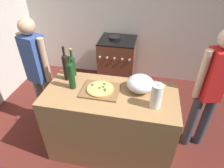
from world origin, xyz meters
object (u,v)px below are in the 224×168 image
(wine_bottle_amber, at_px, (66,66))
(stove, at_px, (117,62))
(paper_towel_roll, at_px, (156,96))
(pizza, at_px, (100,89))
(wine_bottle_dark, at_px, (72,65))
(wine_bottle_clear, at_px, (71,74))
(mixing_bowl, at_px, (140,84))
(person_in_stripes, at_px, (38,71))
(person_in_red, at_px, (210,89))

(wine_bottle_amber, distance_m, stove, 1.55)
(stove, bearing_deg, paper_towel_roll, -68.20)
(pizza, xyz_separation_m, wine_bottle_dark, (-0.40, 0.25, 0.11))
(wine_bottle_amber, height_order, stove, wine_bottle_amber)
(wine_bottle_clear, relative_size, wine_bottle_dark, 1.09)
(mixing_bowl, relative_size, person_in_stripes, 0.18)
(pizza, height_order, mixing_bowl, mixing_bowl)
(wine_bottle_amber, relative_size, person_in_stripes, 0.26)
(person_in_red, bearing_deg, person_in_stripes, -179.27)
(wine_bottle_amber, bearing_deg, wine_bottle_dark, 69.32)
(wine_bottle_dark, bearing_deg, wine_bottle_amber, -110.68)
(wine_bottle_clear, relative_size, wine_bottle_amber, 0.93)
(wine_bottle_amber, bearing_deg, mixing_bowl, -3.54)
(pizza, bearing_deg, wine_bottle_dark, 147.93)
(wine_bottle_dark, bearing_deg, pizza, -32.07)
(pizza, xyz_separation_m, paper_towel_roll, (0.58, -0.13, 0.10))
(paper_towel_roll, relative_size, person_in_red, 0.16)
(mixing_bowl, distance_m, wine_bottle_amber, 0.85)
(pizza, height_order, wine_bottle_clear, wine_bottle_clear)
(person_in_stripes, bearing_deg, wine_bottle_clear, -25.05)
(wine_bottle_dark, distance_m, person_in_red, 1.58)
(pizza, distance_m, stove, 1.60)
(wine_bottle_clear, relative_size, stove, 0.41)
(pizza, distance_m, wine_bottle_amber, 0.48)
(wine_bottle_clear, height_order, person_in_stripes, person_in_stripes)
(wine_bottle_clear, distance_m, wine_bottle_amber, 0.19)
(mixing_bowl, distance_m, stove, 1.60)
(wine_bottle_amber, bearing_deg, stove, 75.43)
(pizza, height_order, person_in_stripes, person_in_stripes)
(wine_bottle_dark, bearing_deg, person_in_stripes, 177.55)
(person_in_stripes, bearing_deg, mixing_bowl, -7.55)
(wine_bottle_dark, xyz_separation_m, stove, (0.32, 1.26, -0.62))
(paper_towel_roll, relative_size, wine_bottle_dark, 0.74)
(wine_bottle_clear, distance_m, wine_bottle_dark, 0.26)
(wine_bottle_dark, xyz_separation_m, person_in_stripes, (-0.49, 0.02, -0.16))
(pizza, bearing_deg, person_in_red, 14.10)
(wine_bottle_dark, relative_size, person_in_red, 0.22)
(paper_towel_roll, bearing_deg, wine_bottle_dark, 158.74)
(paper_towel_roll, xyz_separation_m, stove, (-0.66, 1.64, -0.60))
(person_in_stripes, distance_m, person_in_red, 2.06)
(wine_bottle_clear, xyz_separation_m, wine_bottle_dark, (-0.08, 0.25, -0.03))
(mixing_bowl, bearing_deg, pizza, -166.75)
(mixing_bowl, relative_size, wine_bottle_dark, 0.84)
(pizza, bearing_deg, stove, 92.99)
(person_in_red, bearing_deg, paper_towel_roll, -144.50)
(person_in_stripes, relative_size, person_in_red, 0.99)
(wine_bottle_clear, height_order, person_in_red, person_in_red)
(mixing_bowl, height_order, person_in_red, person_in_red)
(pizza, relative_size, stove, 0.31)
(wine_bottle_clear, bearing_deg, wine_bottle_amber, 129.30)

